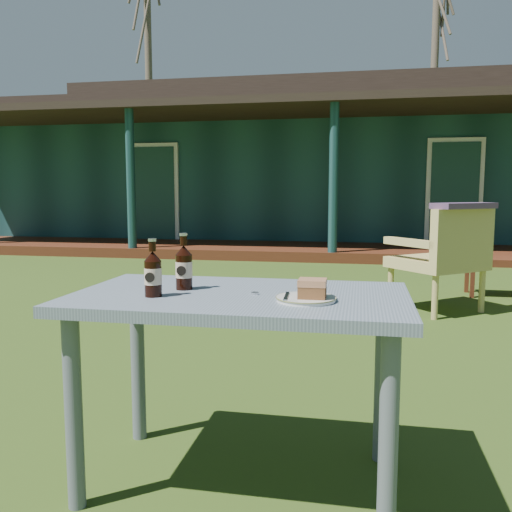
% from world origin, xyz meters
% --- Properties ---
extents(ground, '(80.00, 80.00, 0.00)m').
position_xyz_m(ground, '(0.00, 0.00, 0.00)').
color(ground, '#334916').
extents(pavilion, '(15.80, 8.30, 3.45)m').
position_xyz_m(pavilion, '(-0.00, 9.39, 1.61)').
color(pavilion, '#16393A').
rests_on(pavilion, ground).
extents(tree_left, '(0.28, 0.28, 10.50)m').
position_xyz_m(tree_left, '(-8.00, 17.50, 5.25)').
color(tree_left, brown).
rests_on(tree_left, ground).
extents(tree_mid, '(0.28, 0.28, 9.50)m').
position_xyz_m(tree_mid, '(3.00, 18.50, 4.75)').
color(tree_mid, brown).
rests_on(tree_mid, ground).
extents(cafe_table, '(1.20, 0.70, 0.72)m').
position_xyz_m(cafe_table, '(0.00, -1.60, 0.62)').
color(cafe_table, slate).
rests_on(cafe_table, ground).
extents(plate, '(0.20, 0.20, 0.01)m').
position_xyz_m(plate, '(0.25, -1.69, 0.73)').
color(plate, silver).
rests_on(plate, cafe_table).
extents(cake_slice, '(0.09, 0.09, 0.06)m').
position_xyz_m(cake_slice, '(0.27, -1.70, 0.77)').
color(cake_slice, brown).
rests_on(cake_slice, plate).
extents(fork, '(0.02, 0.14, 0.00)m').
position_xyz_m(fork, '(0.18, -1.70, 0.74)').
color(fork, silver).
rests_on(fork, plate).
extents(cola_bottle_near, '(0.06, 0.06, 0.21)m').
position_xyz_m(cola_bottle_near, '(-0.22, -1.56, 0.80)').
color(cola_bottle_near, black).
rests_on(cola_bottle_near, cafe_table).
extents(cola_bottle_far, '(0.06, 0.06, 0.20)m').
position_xyz_m(cola_bottle_far, '(-0.28, -1.72, 0.80)').
color(cola_bottle_far, black).
rests_on(cola_bottle_far, cafe_table).
extents(bottle_cap, '(0.03, 0.03, 0.01)m').
position_xyz_m(bottle_cap, '(0.06, -1.61, 0.72)').
color(bottle_cap, silver).
rests_on(bottle_cap, cafe_table).
extents(armchair_left, '(0.95, 0.94, 0.94)m').
position_xyz_m(armchair_left, '(1.17, 1.57, 0.53)').
color(armchair_left, tan).
rests_on(armchair_left, ground).
extents(floral_throw, '(0.60, 0.55, 0.05)m').
position_xyz_m(floral_throw, '(1.29, 1.42, 0.96)').
color(floral_throw, '#563A5D').
rests_on(floral_throw, armchair_left).
extents(side_table, '(0.60, 0.40, 0.40)m').
position_xyz_m(side_table, '(1.81, 2.46, 0.34)').
color(side_table, '#492111').
rests_on(side_table, ground).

